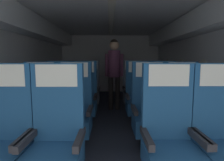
% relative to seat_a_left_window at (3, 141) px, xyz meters
% --- Properties ---
extents(ground, '(3.78, 6.96, 0.02)m').
position_rel_seat_a_left_window_xyz_m(ground, '(0.98, 1.90, -0.49)').
color(ground, '#2D3342').
extents(fuselage_shell, '(3.66, 6.61, 2.10)m').
position_rel_seat_a_left_window_xyz_m(fuselage_shell, '(0.98, 2.16, 1.05)').
color(fuselage_shell, silver).
rests_on(fuselage_shell, ground).
extents(seat_a_left_window, '(0.49, 0.48, 1.17)m').
position_rel_seat_a_left_window_xyz_m(seat_a_left_window, '(0.00, 0.00, 0.00)').
color(seat_a_left_window, '#38383D').
rests_on(seat_a_left_window, ground).
extents(seat_a_left_aisle, '(0.49, 0.48, 1.17)m').
position_rel_seat_a_left_window_xyz_m(seat_a_left_aisle, '(0.48, -0.02, 0.00)').
color(seat_a_left_aisle, '#38383D').
rests_on(seat_a_left_aisle, ground).
extents(seat_a_right_aisle, '(0.49, 0.48, 1.17)m').
position_rel_seat_a_left_window_xyz_m(seat_a_right_aisle, '(1.96, 0.00, 0.00)').
color(seat_a_right_aisle, '#38383D').
rests_on(seat_a_right_aisle, ground).
extents(seat_a_right_window, '(0.49, 0.48, 1.17)m').
position_rel_seat_a_left_window_xyz_m(seat_a_right_window, '(1.49, -0.00, 0.00)').
color(seat_a_right_window, '#38383D').
rests_on(seat_a_right_window, ground).
extents(seat_b_left_window, '(0.49, 0.48, 1.17)m').
position_rel_seat_a_left_window_xyz_m(seat_b_left_window, '(0.00, 0.87, 0.00)').
color(seat_b_left_window, '#38383D').
rests_on(seat_b_left_window, ground).
extents(seat_b_left_aisle, '(0.49, 0.48, 1.17)m').
position_rel_seat_a_left_window_xyz_m(seat_b_left_aisle, '(0.47, 0.86, 0.00)').
color(seat_b_left_aisle, '#38383D').
rests_on(seat_b_left_aisle, ground).
extents(seat_b_right_aisle, '(0.49, 0.48, 1.17)m').
position_rel_seat_a_left_window_xyz_m(seat_b_right_aisle, '(1.95, 0.88, 0.00)').
color(seat_b_right_aisle, '#38383D').
rests_on(seat_b_right_aisle, ground).
extents(seat_b_right_window, '(0.49, 0.48, 1.17)m').
position_rel_seat_a_left_window_xyz_m(seat_b_right_window, '(1.50, 0.88, 0.00)').
color(seat_b_right_window, '#38383D').
rests_on(seat_b_right_window, ground).
extents(seat_c_left_window, '(0.49, 0.48, 1.17)m').
position_rel_seat_a_left_window_xyz_m(seat_c_left_window, '(0.00, 1.75, 0.00)').
color(seat_c_left_window, '#38383D').
rests_on(seat_c_left_window, ground).
extents(seat_c_left_aisle, '(0.49, 0.48, 1.17)m').
position_rel_seat_a_left_window_xyz_m(seat_c_left_aisle, '(0.47, 1.76, 0.00)').
color(seat_c_left_aisle, '#38383D').
rests_on(seat_c_left_aisle, ground).
extents(seat_c_right_aisle, '(0.49, 0.48, 1.17)m').
position_rel_seat_a_left_window_xyz_m(seat_c_right_aisle, '(1.95, 1.76, 0.00)').
color(seat_c_right_aisle, '#38383D').
rests_on(seat_c_right_aisle, ground).
extents(seat_c_right_window, '(0.49, 0.48, 1.17)m').
position_rel_seat_a_left_window_xyz_m(seat_c_right_window, '(1.49, 1.78, 0.00)').
color(seat_c_right_window, '#38383D').
rests_on(seat_c_right_window, ground).
extents(seat_d_left_window, '(0.49, 0.48, 1.17)m').
position_rel_seat_a_left_window_xyz_m(seat_d_left_window, '(0.00, 2.65, 0.00)').
color(seat_d_left_window, '#38383D').
rests_on(seat_d_left_window, ground).
extents(seat_d_left_aisle, '(0.49, 0.48, 1.17)m').
position_rel_seat_a_left_window_xyz_m(seat_d_left_aisle, '(0.47, 2.67, 0.00)').
color(seat_d_left_aisle, '#38383D').
rests_on(seat_d_left_aisle, ground).
extents(seat_d_right_aisle, '(0.49, 0.48, 1.17)m').
position_rel_seat_a_left_window_xyz_m(seat_d_right_aisle, '(1.96, 2.66, 0.00)').
color(seat_d_right_aisle, '#38383D').
rests_on(seat_d_right_aisle, ground).
extents(seat_d_right_window, '(0.49, 0.48, 1.17)m').
position_rel_seat_a_left_window_xyz_m(seat_d_right_window, '(1.50, 2.66, 0.00)').
color(seat_d_right_window, '#38383D').
rests_on(seat_d_right_window, ground).
extents(flight_attendant, '(0.43, 0.28, 1.66)m').
position_rel_seat_a_left_window_xyz_m(flight_attendant, '(1.05, 2.73, 0.55)').
color(flight_attendant, black).
rests_on(flight_attendant, ground).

